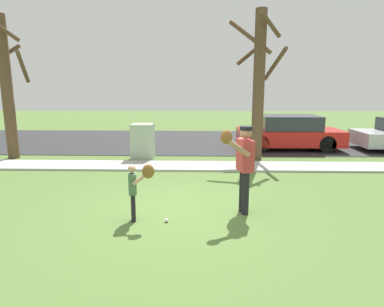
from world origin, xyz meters
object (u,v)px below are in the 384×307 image
(utility_cabinet, at_px, (143,142))
(person_adult, at_px, (243,160))
(person_child, at_px, (136,184))
(parked_hatchback_red, at_px, (289,133))
(street_tree_near, at_px, (259,82))
(street_tree_far, at_px, (6,84))
(baseball, at_px, (167,220))

(utility_cabinet, bearing_deg, person_adult, -60.33)
(person_child, distance_m, parked_hatchback_red, 8.71)
(parked_hatchback_red, bearing_deg, person_child, 57.76)
(street_tree_near, height_order, street_tree_far, street_tree_near)
(person_child, distance_m, street_tree_far, 7.84)
(utility_cabinet, relative_size, parked_hatchback_red, 0.30)
(baseball, height_order, parked_hatchback_red, parked_hatchback_red)
(street_tree_near, bearing_deg, baseball, -114.66)
(baseball, height_order, utility_cabinet, utility_cabinet)
(street_tree_far, bearing_deg, person_child, -45.19)
(person_child, bearing_deg, utility_cabinet, 86.22)
(person_adult, xyz_separation_m, parked_hatchback_red, (2.66, 6.91, -0.42))
(person_adult, relative_size, street_tree_near, 0.35)
(baseball, xyz_separation_m, utility_cabinet, (-1.37, 5.43, 0.57))
(person_adult, xyz_separation_m, street_tree_near, (1.07, 4.99, 1.53))
(baseball, relative_size, utility_cabinet, 0.06)
(person_child, bearing_deg, parked_hatchback_red, 45.32)
(person_adult, distance_m, utility_cabinet, 5.70)
(person_child, bearing_deg, street_tree_near, 48.19)
(baseball, distance_m, street_tree_far, 8.42)
(utility_cabinet, xyz_separation_m, street_tree_far, (-4.55, 0.01, 1.94))
(street_tree_near, bearing_deg, person_child, -119.37)
(person_adult, distance_m, street_tree_near, 5.33)
(utility_cabinet, relative_size, street_tree_far, 0.25)
(person_child, xyz_separation_m, street_tree_far, (-5.37, 5.41, 1.84))
(baseball, xyz_separation_m, parked_hatchback_red, (4.10, 7.40, 0.62))
(baseball, bearing_deg, street_tree_near, 65.34)
(person_adult, xyz_separation_m, baseball, (-1.44, -0.50, -1.04))
(person_child, relative_size, baseball, 14.98)
(street_tree_near, bearing_deg, street_tree_far, -179.72)
(utility_cabinet, height_order, street_tree_far, street_tree_far)
(street_tree_near, relative_size, parked_hatchback_red, 1.22)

